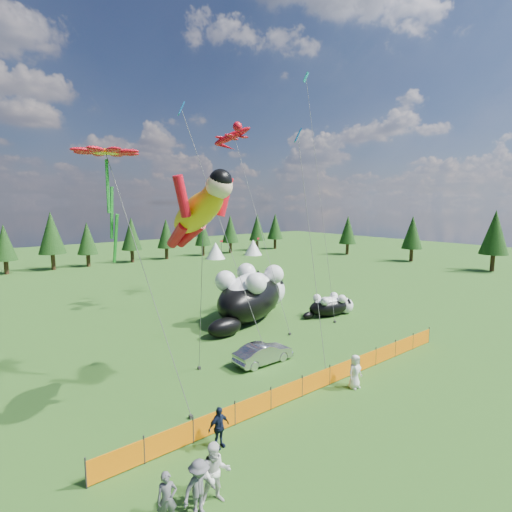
% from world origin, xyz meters
% --- Properties ---
extents(ground, '(160.00, 160.00, 0.00)m').
position_xyz_m(ground, '(0.00, 0.00, 0.00)').
color(ground, '#0D3609').
rests_on(ground, ground).
extents(safety_fence, '(22.06, 0.06, 1.10)m').
position_xyz_m(safety_fence, '(0.00, -3.00, 0.50)').
color(safety_fence, '#262626').
rests_on(safety_fence, ground).
extents(tree_line, '(90.00, 4.00, 8.00)m').
position_xyz_m(tree_line, '(0.00, 45.00, 4.00)').
color(tree_line, black).
rests_on(tree_line, ground).
extents(festival_tents, '(50.00, 3.20, 2.80)m').
position_xyz_m(festival_tents, '(11.00, 40.00, 1.40)').
color(festival_tents, white).
rests_on(festival_tents, ground).
extents(cat_large, '(10.65, 7.80, 4.20)m').
position_xyz_m(cat_large, '(5.52, 9.10, 1.99)').
color(cat_large, black).
rests_on(cat_large, ground).
extents(cat_small, '(4.95, 2.48, 1.80)m').
position_xyz_m(cat_small, '(10.94, 5.46, 0.86)').
color(cat_small, black).
rests_on(cat_small, ground).
extents(car, '(3.67, 1.29, 1.21)m').
position_xyz_m(car, '(0.15, 1.31, 0.60)').
color(car, '#B1B1B6').
rests_on(car, ground).
extents(spectator_a, '(0.69, 0.57, 1.63)m').
position_xyz_m(spectator_a, '(-9.60, -6.03, 0.82)').
color(spectator_a, '#56565B').
rests_on(spectator_a, ground).
extents(spectator_b, '(1.11, 0.91, 1.98)m').
position_xyz_m(spectator_b, '(-8.01, -6.16, 0.99)').
color(spectator_b, white).
rests_on(spectator_b, ground).
extents(spectator_c, '(0.98, 0.54, 1.62)m').
position_xyz_m(spectator_c, '(-6.36, -3.85, 0.81)').
color(spectator_c, black).
rests_on(spectator_c, ground).
extents(spectator_d, '(1.20, 0.70, 1.76)m').
position_xyz_m(spectator_d, '(-8.68, -6.29, 0.88)').
color(spectator_d, '#56565B').
rests_on(spectator_d, ground).
extents(spectator_e, '(0.86, 0.57, 1.73)m').
position_xyz_m(spectator_e, '(1.75, -4.01, 0.86)').
color(spectator_e, white).
rests_on(spectator_e, ground).
extents(superhero_kite, '(4.27, 5.27, 11.22)m').
position_xyz_m(superhero_kite, '(-4.83, 0.04, 8.89)').
color(superhero_kite, '#F1AA0C').
rests_on(superhero_kite, ground).
extents(gecko_kite, '(5.14, 13.46, 18.55)m').
position_xyz_m(gecko_kite, '(7.35, 14.40, 15.27)').
color(gecko_kite, red).
rests_on(gecko_kite, ground).
extents(flower_kite, '(3.84, 5.89, 12.20)m').
position_xyz_m(flower_kite, '(-7.97, 2.52, 11.40)').
color(flower_kite, red).
rests_on(flower_kite, ground).
extents(diamond_kite_a, '(1.94, 7.57, 16.75)m').
position_xyz_m(diamond_kite_a, '(-1.25, 7.53, 14.71)').
color(diamond_kite_a, blue).
rests_on(diamond_kite_a, ground).
extents(diamond_kite_b, '(2.67, 6.04, 21.10)m').
position_xyz_m(diamond_kite_b, '(11.56, 9.20, 19.08)').
color(diamond_kite_b, '#0DA1A2').
rests_on(diamond_kite_b, ground).
extents(diamond_kite_c, '(1.71, 4.22, 14.00)m').
position_xyz_m(diamond_kite_c, '(2.14, 0.60, 12.56)').
color(diamond_kite_c, blue).
rests_on(diamond_kite_c, ground).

